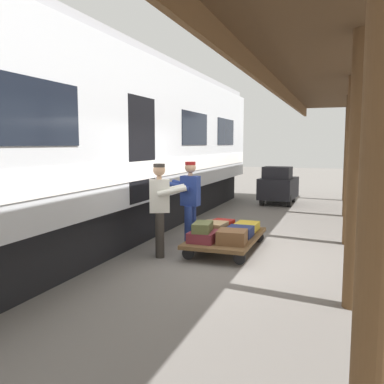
% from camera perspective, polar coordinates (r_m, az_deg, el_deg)
% --- Properties ---
extents(ground_plane, '(60.00, 60.00, 0.00)m').
position_cam_1_polar(ground_plane, '(7.73, 5.38, -8.85)').
color(ground_plane, slate).
extents(platform_canopy, '(3.20, 18.55, 3.56)m').
position_cam_1_polar(platform_canopy, '(7.33, 21.32, 15.79)').
color(platform_canopy, brown).
rests_on(platform_canopy, ground_plane).
extents(train_car, '(3.03, 17.34, 4.00)m').
position_cam_1_polar(train_car, '(8.85, -15.56, 6.38)').
color(train_car, '#B7BABF').
rests_on(train_car, ground_plane).
extents(luggage_cart, '(1.18, 2.16, 0.29)m').
position_cam_1_polar(luggage_cart, '(8.14, 4.72, -6.27)').
color(luggage_cart, brown).
rests_on(luggage_cart, ground_plane).
extents(suitcase_yellow_case, '(0.45, 0.63, 0.16)m').
position_cam_1_polar(suitcase_yellow_case, '(8.62, 7.46, -4.74)').
color(suitcase_yellow_case, gold).
rests_on(suitcase_yellow_case, luggage_cart).
extents(suitcase_navy_fabric, '(0.48, 0.50, 0.19)m').
position_cam_1_polar(suitcase_navy_fabric, '(8.05, 6.56, -5.43)').
color(suitcase_navy_fabric, navy).
rests_on(suitcase_navy_fabric, luggage_cart).
extents(suitcase_red_plastic, '(0.48, 0.54, 0.18)m').
position_cam_1_polar(suitcase_red_plastic, '(8.75, 4.07, -4.47)').
color(suitcase_red_plastic, '#AD231E').
rests_on(suitcase_red_plastic, luggage_cart).
extents(suitcase_tan_vintage, '(0.51, 0.54, 0.25)m').
position_cam_1_polar(suitcase_tan_vintage, '(8.18, 2.93, -5.01)').
color(suitcase_tan_vintage, tan).
rests_on(suitcase_tan_vintage, luggage_cart).
extents(suitcase_burgundy_valise, '(0.49, 0.61, 0.19)m').
position_cam_1_polar(suitcase_burgundy_valise, '(7.63, 1.63, -6.08)').
color(suitcase_burgundy_valise, maroon).
rests_on(suitcase_burgundy_valise, luggage_cart).
extents(suitcase_brown_leather, '(0.54, 0.52, 0.24)m').
position_cam_1_polar(suitcase_brown_leather, '(7.48, 5.51, -6.14)').
color(suitcase_brown_leather, brown).
rests_on(suitcase_brown_leather, luggage_cart).
extents(suitcase_olive_duffel, '(0.37, 0.55, 0.17)m').
position_cam_1_polar(suitcase_olive_duffel, '(7.56, 1.45, -4.82)').
color(suitcase_olive_duffel, brown).
rests_on(suitcase_olive_duffel, suitcase_burgundy_valise).
extents(porter_in_overalls, '(0.68, 0.45, 1.70)m').
position_cam_1_polar(porter_in_overalls, '(8.40, -0.35, -1.14)').
color(porter_in_overalls, navy).
rests_on(porter_in_overalls, ground_plane).
extents(porter_by_door, '(0.74, 0.61, 1.70)m').
position_cam_1_polar(porter_by_door, '(7.60, -4.33, -1.98)').
color(porter_by_door, '#332D28').
rests_on(porter_by_door, ground_plane).
extents(baggage_tug, '(1.22, 1.78, 1.30)m').
position_cam_1_polar(baggage_tug, '(14.57, 11.72, 0.82)').
color(baggage_tug, black).
rests_on(baggage_tug, ground_plane).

